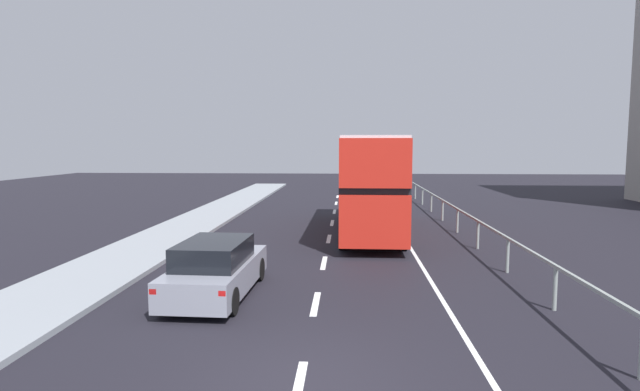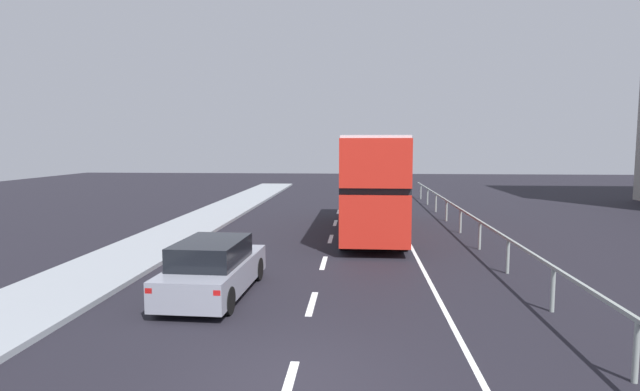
# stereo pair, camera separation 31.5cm
# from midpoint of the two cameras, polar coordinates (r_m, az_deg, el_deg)

# --- Properties ---
(ground_plane) EXTENTS (73.13, 120.00, 0.10)m
(ground_plane) POSITION_cam_midpoint_polar(r_m,az_deg,el_deg) (8.88, -2.27, -20.12)
(ground_plane) COLOR black
(lane_paint_markings) EXTENTS (3.26, 46.00, 0.01)m
(lane_paint_markings) POSITION_cam_midpoint_polar(r_m,az_deg,el_deg) (17.10, 7.65, -7.24)
(lane_paint_markings) COLOR silver
(lane_paint_markings) RESTS_ON ground
(bridge_side_railing) EXTENTS (0.10, 42.00, 1.07)m
(bridge_side_railing) POSITION_cam_midpoint_polar(r_m,az_deg,el_deg) (17.81, 19.34, -4.15)
(bridge_side_railing) COLOR gray
(bridge_side_railing) RESTS_ON ground
(double_decker_bus_red) EXTENTS (2.57, 10.60, 4.15)m
(double_decker_bus_red) POSITION_cam_midpoint_polar(r_m,az_deg,el_deg) (22.09, 6.31, 1.53)
(double_decker_bus_red) COLOR red
(double_decker_bus_red) RESTS_ON ground
(hatchback_car_near) EXTENTS (1.87, 4.41, 1.45)m
(hatchback_car_near) POSITION_cam_midpoint_polar(r_m,az_deg,el_deg) (13.25, -11.22, -8.07)
(hatchback_car_near) COLOR gray
(hatchback_car_near) RESTS_ON ground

